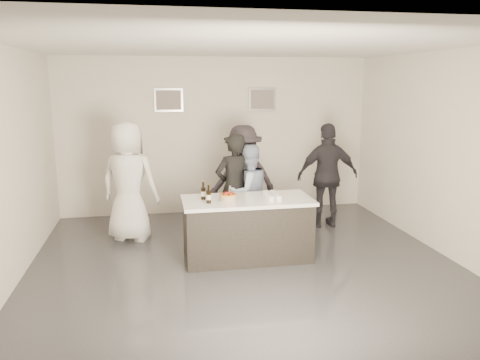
{
  "coord_description": "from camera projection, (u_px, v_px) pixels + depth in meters",
  "views": [
    {
      "loc": [
        -1.22,
        -6.0,
        2.56
      ],
      "look_at": [
        0.0,
        0.5,
        1.15
      ],
      "focal_mm": 35.0,
      "sensor_mm": 36.0,
      "label": 1
    }
  ],
  "objects": [
    {
      "name": "floor",
      "position": [
        247.0,
        268.0,
        6.52
      ],
      "size": [
        6.0,
        6.0,
        0.0
      ],
      "primitive_type": "plane",
      "color": "#3D3D42",
      "rests_on": "ground"
    },
    {
      "name": "ceiling",
      "position": [
        247.0,
        45.0,
        5.89
      ],
      "size": [
        6.0,
        6.0,
        0.0
      ],
      "primitive_type": "plane",
      "rotation": [
        3.14,
        0.0,
        0.0
      ],
      "color": "white"
    },
    {
      "name": "wall_back",
      "position": [
        216.0,
        136.0,
        9.09
      ],
      "size": [
        6.0,
        0.04,
        3.0
      ],
      "primitive_type": "cube",
      "color": "silver",
      "rests_on": "ground"
    },
    {
      "name": "wall_front",
      "position": [
        331.0,
        233.0,
        3.32
      ],
      "size": [
        6.0,
        0.04,
        3.0
      ],
      "primitive_type": "cube",
      "color": "silver",
      "rests_on": "ground"
    },
    {
      "name": "wall_left",
      "position": [
        5.0,
        170.0,
        5.66
      ],
      "size": [
        0.04,
        6.0,
        3.0
      ],
      "primitive_type": "cube",
      "color": "silver",
      "rests_on": "ground"
    },
    {
      "name": "wall_right",
      "position": [
        450.0,
        155.0,
        6.74
      ],
      "size": [
        0.04,
        6.0,
        3.0
      ],
      "primitive_type": "cube",
      "color": "silver",
      "rests_on": "ground"
    },
    {
      "name": "picture_left",
      "position": [
        169.0,
        100.0,
        8.75
      ],
      "size": [
        0.54,
        0.04,
        0.44
      ],
      "primitive_type": "cube",
      "color": "#B2B2B7",
      "rests_on": "wall_back"
    },
    {
      "name": "picture_right",
      "position": [
        262.0,
        99.0,
        9.07
      ],
      "size": [
        0.54,
        0.04,
        0.44
      ],
      "primitive_type": "cube",
      "color": "#B2B2B7",
      "rests_on": "wall_back"
    },
    {
      "name": "bar_counter",
      "position": [
        247.0,
        229.0,
        6.79
      ],
      "size": [
        1.86,
        0.86,
        0.9
      ],
      "primitive_type": "cube",
      "color": "white",
      "rests_on": "ground"
    },
    {
      "name": "cake",
      "position": [
        228.0,
        198.0,
        6.61
      ],
      "size": [
        0.23,
        0.23,
        0.08
      ],
      "primitive_type": "cylinder",
      "color": "orange",
      "rests_on": "bar_counter"
    },
    {
      "name": "beer_bottle_a",
      "position": [
        203.0,
        191.0,
        6.63
      ],
      "size": [
        0.07,
        0.07,
        0.26
      ],
      "primitive_type": "cylinder",
      "color": "black",
      "rests_on": "bar_counter"
    },
    {
      "name": "beer_bottle_b",
      "position": [
        209.0,
        194.0,
        6.44
      ],
      "size": [
        0.07,
        0.07,
        0.26
      ],
      "primitive_type": "cylinder",
      "color": "black",
      "rests_on": "bar_counter"
    },
    {
      "name": "tumbler_cluster",
      "position": [
        272.0,
        196.0,
        6.71
      ],
      "size": [
        0.19,
        0.4,
        0.08
      ],
      "primitive_type": "cube",
      "color": "gold",
      "rests_on": "bar_counter"
    },
    {
      "name": "candles",
      "position": [
        230.0,
        206.0,
        6.32
      ],
      "size": [
        0.24,
        0.08,
        0.01
      ],
      "primitive_type": "cube",
      "color": "pink",
      "rests_on": "bar_counter"
    },
    {
      "name": "person_main_black",
      "position": [
        234.0,
        188.0,
        7.49
      ],
      "size": [
        0.73,
        0.59,
        1.75
      ],
      "primitive_type": "imported",
      "rotation": [
        0.0,
        0.0,
        3.45
      ],
      "color": "black",
      "rests_on": "ground"
    },
    {
      "name": "person_main_blue",
      "position": [
        248.0,
        192.0,
        7.57
      ],
      "size": [
        0.92,
        0.83,
        1.56
      ],
      "primitive_type": "imported",
      "rotation": [
        0.0,
        0.0,
        3.52
      ],
      "color": "#A6B6D9",
      "rests_on": "ground"
    },
    {
      "name": "person_guest_left",
      "position": [
        129.0,
        182.0,
        7.5
      ],
      "size": [
        1.11,
        0.94,
        1.94
      ],
      "primitive_type": "imported",
      "rotation": [
        0.0,
        0.0,
        2.74
      ],
      "color": "white",
      "rests_on": "ground"
    },
    {
      "name": "person_guest_right",
      "position": [
        328.0,
        176.0,
        8.21
      ],
      "size": [
        1.1,
        0.51,
        1.84
      ],
      "primitive_type": "imported",
      "rotation": [
        0.0,
        0.0,
        3.09
      ],
      "color": "#27262D",
      "rests_on": "ground"
    },
    {
      "name": "person_guest_back",
      "position": [
        243.0,
        178.0,
        8.02
      ],
      "size": [
        1.26,
        0.83,
        1.83
      ],
      "primitive_type": "imported",
      "rotation": [
        0.0,
        0.0,
        3.28
      ],
      "color": "#262228",
      "rests_on": "ground"
    }
  ]
}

